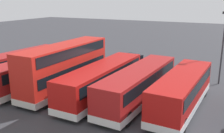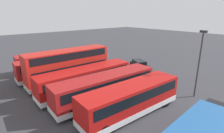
# 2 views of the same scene
# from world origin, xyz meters

# --- Properties ---
(ground_plane) EXTENTS (140.00, 140.00, 0.00)m
(ground_plane) POSITION_xyz_m (0.00, 0.00, 0.00)
(ground_plane) COLOR #38383D
(bus_single_deck_near_end) EXTENTS (3.09, 10.74, 2.95)m
(bus_single_deck_near_end) POSITION_xyz_m (-8.99, 9.02, 1.62)
(bus_single_deck_near_end) COLOR #B71411
(bus_single_deck_near_end) RESTS_ON ground
(bus_single_deck_second) EXTENTS (3.18, 12.03, 2.95)m
(bus_single_deck_second) POSITION_xyz_m (-5.33, 9.10, 1.62)
(bus_single_deck_second) COLOR #A51919
(bus_single_deck_second) RESTS_ON ground
(bus_single_deck_third) EXTENTS (2.79, 11.90, 2.95)m
(bus_single_deck_third) POSITION_xyz_m (-1.94, 9.44, 1.62)
(bus_single_deck_third) COLOR #B71411
(bus_single_deck_third) RESTS_ON ground
(bus_double_decker_fourth) EXTENTS (2.73, 11.24, 4.55)m
(bus_double_decker_fourth) POSITION_xyz_m (2.00, 9.65, 2.45)
(bus_double_decker_fourth) COLOR red
(bus_double_decker_fourth) RESTS_ON ground
(bus_single_deck_fifth) EXTENTS (3.16, 11.74, 2.95)m
(bus_single_deck_fifth) POSITION_xyz_m (5.27, 9.72, 1.62)
(bus_single_deck_fifth) COLOR #A51919
(bus_single_deck_fifth) RESTS_ON ground
(bus_single_deck_sixth) EXTENTS (3.36, 11.63, 2.95)m
(bus_single_deck_sixth) POSITION_xyz_m (9.07, 8.85, 1.62)
(bus_single_deck_sixth) COLOR #A51919
(bus_single_deck_sixth) RESTS_ON ground
(car_hatchback_silver) EXTENTS (4.62, 3.32, 1.43)m
(car_hatchback_silver) POSITION_xyz_m (-0.06, -2.48, 0.70)
(car_hatchback_silver) COLOR black
(car_hatchback_silver) RESTS_ON ground
(lamp_post_tall) EXTENTS (0.70, 0.30, 7.48)m
(lamp_post_tall) POSITION_xyz_m (-11.16, 0.83, 4.41)
(lamp_post_tall) COLOR #38383D
(lamp_post_tall) RESTS_ON ground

